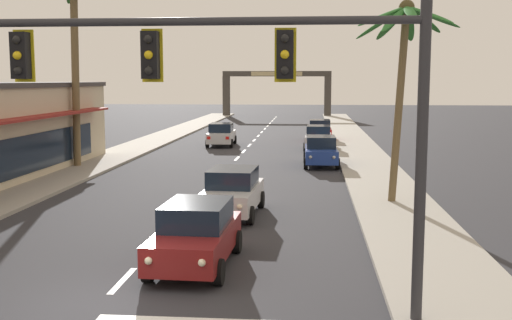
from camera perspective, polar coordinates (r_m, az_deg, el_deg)
The scene contains 14 objects.
ground_plane at distance 14.19m, azimuth -14.25°, elevation -12.91°, with size 220.00×220.00×0.00m, color #2D2D33.
sidewalk_right at distance 33.06m, azimuth 10.64°, elevation -1.12°, with size 3.20×110.00×0.14m, color #9E998E.
sidewalk_left at distance 35.12m, azimuth -15.59°, elevation -0.77°, with size 3.20×110.00×0.14m, color #9E998E.
lane_markings at distance 33.71m, azimuth -2.03°, elevation -0.95°, with size 4.28×89.25×0.01m.
traffic_signal_mast at distance 12.23m, azimuth -1.93°, elevation 7.33°, with size 10.82×0.41×6.82m.
sedan_lead_at_stop_bar at distance 16.51m, azimuth -5.48°, elevation -6.73°, with size 2.07×4.50×1.68m.
sedan_third_in_queue at distance 22.55m, azimuth -2.16°, elevation -2.89°, with size 2.11×4.51×1.68m.
sedan_oncoming_far at distance 46.20m, azimuth -3.17°, elevation 2.35°, with size 2.04×4.49×1.68m.
sedan_parked_nearest_kerb at distance 43.79m, azimuth 5.71°, elevation 2.05°, with size 2.05×4.49×1.68m.
sedan_parked_mid_kerb at distance 35.57m, azimuth 5.93°, elevation 0.83°, with size 2.00×4.47×1.68m.
sedan_parked_far_kerb at distance 50.24m, azimuth 5.82°, elevation 2.73°, with size 1.97×4.46×1.68m.
palm_left_third at distance 35.71m, azimuth -16.18°, elevation 9.75°, with size 3.53×3.42×10.16m.
palm_right_second at distance 24.75m, azimuth 13.31°, elevation 10.03°, with size 4.17×4.19×7.85m.
town_gateway_arch at distance 83.49m, azimuth 1.90°, elevation 6.68°, with size 14.38×0.90×5.98m.
Camera 1 is at (4.51, -12.54, 4.85)m, focal length 43.92 mm.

